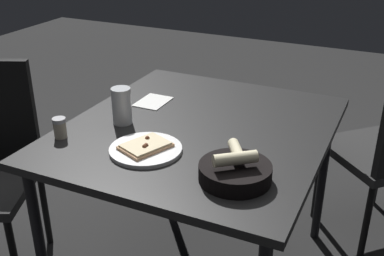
# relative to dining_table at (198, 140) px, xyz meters

# --- Properties ---
(dining_table) EXTENTS (1.08, 0.96, 0.72)m
(dining_table) POSITION_rel_dining_table_xyz_m (0.00, 0.00, 0.00)
(dining_table) COLOR black
(dining_table) RESTS_ON ground
(pizza_plate) EXTENTS (0.25, 0.25, 0.04)m
(pizza_plate) POSITION_rel_dining_table_xyz_m (-0.26, 0.08, 0.07)
(pizza_plate) COLOR white
(pizza_plate) RESTS_ON dining_table
(bread_basket) EXTENTS (0.23, 0.23, 0.11)m
(bread_basket) POSITION_rel_dining_table_xyz_m (-0.31, -0.26, 0.09)
(bread_basket) COLOR black
(bread_basket) RESTS_ON dining_table
(beer_glass) EXTENTS (0.07, 0.07, 0.14)m
(beer_glass) POSITION_rel_dining_table_xyz_m (-0.10, 0.28, 0.12)
(beer_glass) COLOR silver
(beer_glass) RESTS_ON dining_table
(pepper_shaker) EXTENTS (0.05, 0.05, 0.08)m
(pepper_shaker) POSITION_rel_dining_table_xyz_m (-0.30, 0.42, 0.09)
(pepper_shaker) COLOR #BFB299
(pepper_shaker) RESTS_ON dining_table
(napkin) EXTENTS (0.16, 0.12, 0.00)m
(napkin) POSITION_rel_dining_table_xyz_m (0.14, 0.28, 0.06)
(napkin) COLOR white
(napkin) RESTS_ON dining_table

